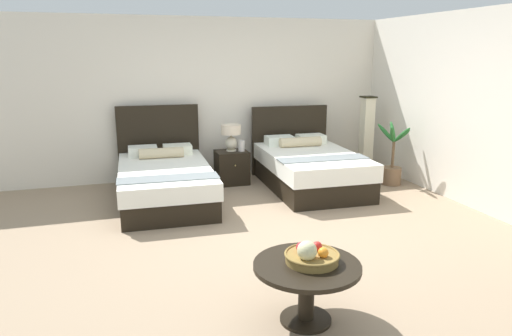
% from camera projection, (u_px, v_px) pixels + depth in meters
% --- Properties ---
extents(ground_plane, '(9.22, 9.29, 0.02)m').
position_uv_depth(ground_plane, '(279.00, 234.00, 5.34)').
color(ground_plane, gray).
extents(wall_back, '(9.22, 0.12, 2.55)m').
position_uv_depth(wall_back, '(220.00, 98.00, 7.67)').
color(wall_back, silver).
rests_on(wall_back, ground).
extents(wall_side_right, '(0.12, 4.89, 2.55)m').
position_uv_depth(wall_side_right, '(469.00, 109.00, 6.21)').
color(wall_side_right, silver).
rests_on(wall_side_right, ground).
extents(bed_near_window, '(1.31, 2.21, 1.21)m').
position_uv_depth(bed_near_window, '(165.00, 180.00, 6.50)').
color(bed_near_window, black).
rests_on(bed_near_window, ground).
extents(bed_near_corner, '(1.36, 2.08, 1.14)m').
position_uv_depth(bed_near_corner, '(309.00, 167.00, 7.10)').
color(bed_near_corner, black).
rests_on(bed_near_corner, ground).
extents(nightstand, '(0.49, 0.44, 0.52)m').
position_uv_depth(nightstand, '(232.00, 167.00, 7.32)').
color(nightstand, black).
rests_on(nightstand, ground).
extents(table_lamp, '(0.30, 0.30, 0.41)m').
position_uv_depth(table_lamp, '(231.00, 135.00, 7.22)').
color(table_lamp, beige).
rests_on(table_lamp, nightstand).
extents(vase, '(0.10, 0.10, 0.17)m').
position_uv_depth(vase, '(241.00, 146.00, 7.25)').
color(vase, silver).
rests_on(vase, nightstand).
extents(coffee_table, '(0.81, 0.81, 0.47)m').
position_uv_depth(coffee_table, '(307.00, 278.00, 3.52)').
color(coffee_table, black).
rests_on(coffee_table, ground).
extents(fruit_bowl, '(0.42, 0.42, 0.20)m').
position_uv_depth(fruit_bowl, '(311.00, 255.00, 3.49)').
color(fruit_bowl, olive).
rests_on(fruit_bowl, coffee_table).
extents(floor_lamp_corner, '(0.22, 0.22, 1.31)m').
position_uv_depth(floor_lamp_corner, '(366.00, 136.00, 7.83)').
color(floor_lamp_corner, black).
rests_on(floor_lamp_corner, ground).
extents(potted_palm, '(0.51, 0.62, 0.97)m').
position_uv_depth(potted_palm, '(392.00, 166.00, 7.26)').
color(potted_palm, brown).
rests_on(potted_palm, ground).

